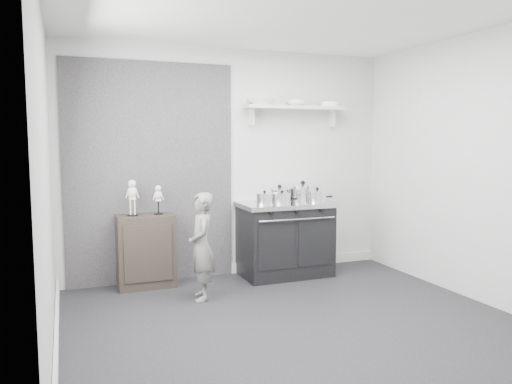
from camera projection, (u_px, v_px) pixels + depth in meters
ground at (294, 323)px, 4.46m from camera, size 4.00×4.00×0.00m
room_shell at (280, 139)px, 4.39m from camera, size 4.02×3.62×2.71m
wall_shelf at (296, 109)px, 6.09m from camera, size 1.30×0.26×0.24m
stove at (285, 239)px, 5.99m from camera, size 1.11×0.69×0.89m
side_cabinet at (146, 251)px, 5.53m from camera, size 0.62×0.36×0.80m
child at (202, 246)px, 5.07m from camera, size 0.32×0.44×1.10m
pot_front_left at (265, 199)px, 5.72m from camera, size 0.28×0.20×0.17m
pot_back_left at (280, 195)px, 6.05m from camera, size 0.37×0.29×0.20m
pot_back_right at (303, 192)px, 6.15m from camera, size 0.42×0.33×0.24m
pot_front_right at (317, 197)px, 5.88m from camera, size 0.31×0.23×0.18m
pot_front_center at (282, 199)px, 5.75m from camera, size 0.30×0.21×0.16m
skeleton_full at (132, 195)px, 5.41m from camera, size 0.13×0.08×0.45m
skeleton_torso at (158, 198)px, 5.52m from camera, size 0.10×0.07×0.37m
bowl_large at (261, 102)px, 5.91m from camera, size 0.31×0.31×0.08m
bowl_small at (296, 103)px, 6.08m from camera, size 0.22×0.22×0.07m
plate_stack at (330, 104)px, 6.25m from camera, size 0.24×0.24×0.06m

